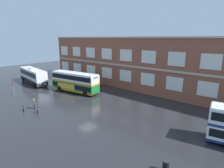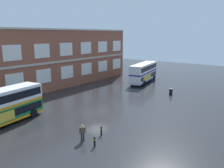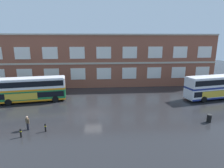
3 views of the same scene
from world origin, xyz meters
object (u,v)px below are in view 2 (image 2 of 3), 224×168
(safety_bollard_west, at_px, (101,131))
(safety_bollard_east, at_px, (95,142))
(waiting_passenger, at_px, (82,132))
(double_decker_middle, at_px, (144,72))
(station_litter_bin, at_px, (171,92))

(safety_bollard_west, height_order, safety_bollard_east, same)
(waiting_passenger, distance_m, safety_bollard_east, 1.76)
(double_decker_middle, height_order, safety_bollard_east, double_decker_middle)
(station_litter_bin, distance_m, safety_bollard_east, 22.45)
(double_decker_middle, distance_m, waiting_passenger, 30.20)
(double_decker_middle, distance_m, safety_bollard_east, 30.93)
(safety_bollard_west, distance_m, safety_bollard_east, 2.54)
(waiting_passenger, relative_size, safety_bollard_east, 1.79)
(double_decker_middle, relative_size, safety_bollard_west, 11.88)
(waiting_passenger, xyz_separation_m, safety_bollard_west, (2.15, -0.61, -0.44))
(double_decker_middle, bearing_deg, safety_bollard_east, -158.91)
(waiting_passenger, bearing_deg, double_decker_middle, 18.19)
(waiting_passenger, height_order, safety_bollard_west, waiting_passenger)
(double_decker_middle, bearing_deg, waiting_passenger, -161.81)
(station_litter_bin, xyz_separation_m, safety_bollard_west, (-20.06, -0.94, -0.03))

